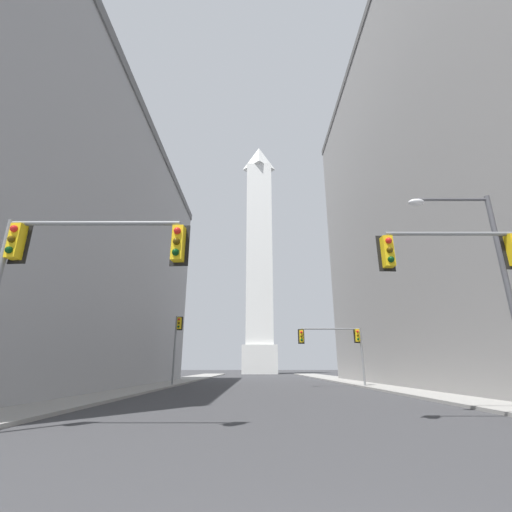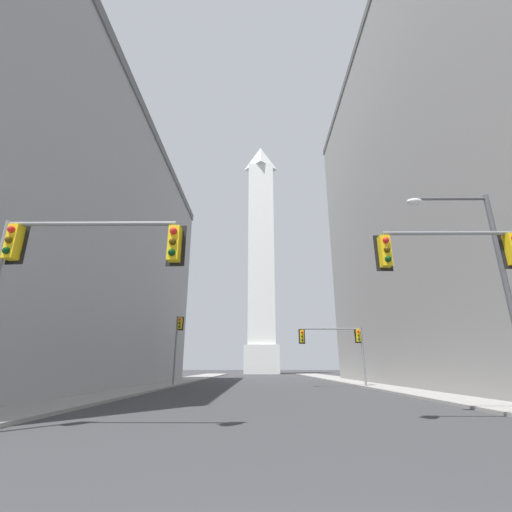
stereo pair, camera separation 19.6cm
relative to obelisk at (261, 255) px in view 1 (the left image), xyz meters
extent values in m
cube|color=gray|center=(-10.77, -56.87, -31.62)|extent=(5.00, 106.62, 0.15)
cube|color=gray|center=(10.77, -56.87, -31.62)|extent=(5.00, 106.62, 0.15)
cube|color=slate|center=(-25.62, -62.48, -7.50)|extent=(29.13, 42.11, 0.90)
cube|color=gray|center=(22.46, -62.33, -12.54)|extent=(22.51, 49.02, 38.31)
cube|color=#595756|center=(22.46, -62.33, 7.07)|extent=(22.74, 49.51, 0.90)
cube|color=silver|center=(0.00, 0.00, -28.23)|extent=(8.84, 8.84, 6.93)
cube|color=white|center=(0.00, 0.00, 1.23)|extent=(7.07, 7.07, 51.98)
pyramid|color=white|center=(0.00, 0.00, 31.10)|extent=(7.07, 7.07, 7.78)
cube|color=yellow|center=(-8.22, -81.26, -26.33)|extent=(0.36, 0.36, 1.10)
cube|color=black|center=(-8.21, -81.08, -26.33)|extent=(0.58, 0.07, 1.32)
sphere|color=red|center=(-8.24, -81.45, -25.99)|extent=(0.22, 0.22, 0.22)
sphere|color=#483506|center=(-8.24, -81.45, -26.33)|extent=(0.22, 0.22, 0.22)
sphere|color=#073410|center=(-8.24, -81.45, -26.67)|extent=(0.22, 0.22, 0.22)
cylinder|color=slate|center=(-5.89, -81.26, -25.73)|extent=(5.24, 0.14, 0.14)
sphere|color=slate|center=(-8.51, -81.26, -25.73)|extent=(0.18, 0.18, 0.18)
cube|color=yellow|center=(-3.27, -81.26, -26.40)|extent=(0.36, 0.36, 1.10)
cube|color=black|center=(-3.26, -81.08, -26.40)|extent=(0.58, 0.07, 1.32)
sphere|color=red|center=(-3.29, -81.45, -26.06)|extent=(0.22, 0.22, 0.22)
sphere|color=#483506|center=(-3.29, -81.45, -26.40)|extent=(0.22, 0.22, 0.22)
sphere|color=#073410|center=(-3.29, -81.45, -26.74)|extent=(0.22, 0.22, 0.22)
cylinder|color=slate|center=(-8.67, -57.36, -28.46)|extent=(0.18, 0.18, 6.46)
cylinder|color=#262626|center=(-8.67, -57.36, -31.64)|extent=(0.40, 0.40, 0.10)
cube|color=yellow|center=(-8.38, -57.36, -25.93)|extent=(0.37, 0.37, 1.10)
cube|color=black|center=(-8.36, -57.18, -25.93)|extent=(0.58, 0.08, 1.32)
sphere|color=red|center=(-8.40, -57.55, -25.59)|extent=(0.22, 0.22, 0.22)
sphere|color=#483506|center=(-8.40, -57.55, -25.93)|extent=(0.22, 0.22, 0.22)
sphere|color=#073410|center=(-8.40, -57.55, -26.27)|extent=(0.22, 0.22, 0.22)
cylinder|color=slate|center=(6.03, -79.78, -25.49)|extent=(4.72, 0.14, 0.14)
cube|color=yellow|center=(3.67, -79.78, -26.16)|extent=(0.35, 0.35, 1.10)
cube|color=black|center=(3.67, -79.60, -26.16)|extent=(0.58, 0.05, 1.32)
sphere|color=red|center=(3.68, -79.97, -25.82)|extent=(0.22, 0.22, 0.22)
sphere|color=#483506|center=(3.68, -79.97, -26.16)|extent=(0.22, 0.22, 0.22)
sphere|color=#073410|center=(3.68, -79.97, -26.50)|extent=(0.22, 0.22, 0.22)
cylinder|color=slate|center=(8.67, -59.04, -29.12)|extent=(0.18, 0.18, 5.15)
cylinder|color=#262626|center=(8.67, -59.04, -31.64)|extent=(0.40, 0.40, 0.10)
cube|color=yellow|center=(8.38, -59.04, -27.25)|extent=(0.35, 0.35, 1.10)
cube|color=black|center=(8.38, -58.86, -27.25)|extent=(0.58, 0.04, 1.32)
sphere|color=red|center=(8.37, -59.23, -26.90)|extent=(0.22, 0.22, 0.22)
sphere|color=#483506|center=(8.37, -59.23, -27.25)|extent=(0.22, 0.22, 0.22)
sphere|color=#073410|center=(8.37, -59.23, -27.59)|extent=(0.22, 0.22, 0.22)
cylinder|color=slate|center=(5.96, -59.04, -26.65)|extent=(5.42, 0.14, 0.14)
sphere|color=slate|center=(8.67, -59.04, -26.65)|extent=(0.18, 0.18, 0.18)
cube|color=yellow|center=(3.24, -59.04, -27.32)|extent=(0.35, 0.35, 1.10)
cube|color=black|center=(3.25, -58.86, -27.32)|extent=(0.58, 0.04, 1.32)
sphere|color=red|center=(3.24, -59.23, -26.97)|extent=(0.22, 0.22, 0.22)
sphere|color=#483506|center=(3.24, -59.23, -27.32)|extent=(0.22, 0.22, 0.22)
sphere|color=#073410|center=(3.24, -59.23, -27.66)|extent=(0.22, 0.22, 0.22)
cylinder|color=#4C4C51|center=(8.52, -78.52, -27.52)|extent=(0.20, 0.20, 8.35)
cylinder|color=#4C4C51|center=(7.06, -78.52, -23.49)|extent=(2.91, 0.12, 0.12)
sphere|color=#4C4C51|center=(8.52, -78.52, -23.49)|extent=(0.20, 0.20, 0.20)
ellipsoid|color=silver|center=(5.60, -78.52, -23.61)|extent=(0.64, 0.36, 0.26)
camera|label=1|loc=(-0.90, -91.04, -29.97)|focal=24.00mm
camera|label=2|loc=(-0.71, -91.04, -29.97)|focal=24.00mm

